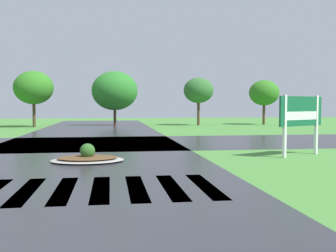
# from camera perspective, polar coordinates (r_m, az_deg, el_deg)

# --- Properties ---
(asphalt_roadway) EXTENTS (9.71, 80.00, 0.01)m
(asphalt_roadway) POSITION_cam_1_polar(r_m,az_deg,el_deg) (14.48, -12.66, -5.46)
(asphalt_roadway) COLOR #2B2B30
(asphalt_roadway) RESTS_ON ground
(asphalt_cross_road) EXTENTS (90.00, 8.74, 0.01)m
(asphalt_cross_road) POSITION_cam_1_polar(r_m,az_deg,el_deg) (22.68, -11.02, -2.39)
(asphalt_cross_road) COLOR #2B2B30
(asphalt_cross_road) RESTS_ON ground
(crosswalk_stripes) EXTENTS (7.65, 3.37, 0.01)m
(crosswalk_stripes) POSITION_cam_1_polar(r_m,az_deg,el_deg) (10.52, -14.41, -8.68)
(crosswalk_stripes) COLOR white
(crosswalk_stripes) RESTS_ON ground
(estate_billboard) EXTENTS (2.43, 1.33, 2.51)m
(estate_billboard) POSITION_cam_1_polar(r_m,az_deg,el_deg) (17.64, 18.21, 1.55)
(estate_billboard) COLOR white
(estate_billboard) RESTS_ON ground
(median_island) EXTENTS (2.70, 2.05, 0.68)m
(median_island) POSITION_cam_1_polar(r_m,az_deg,el_deg) (15.42, -11.25, -4.43)
(median_island) COLOR #9E9B93
(median_island) RESTS_ON ground
(background_treeline) EXTENTS (40.98, 5.88, 5.71)m
(background_treeline) POSITION_cam_1_polar(r_m,az_deg,el_deg) (40.84, -14.25, 5.17)
(background_treeline) COLOR #4C3823
(background_treeline) RESTS_ON ground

